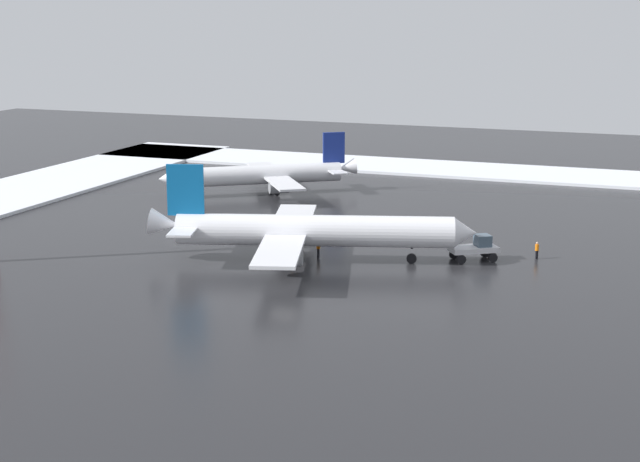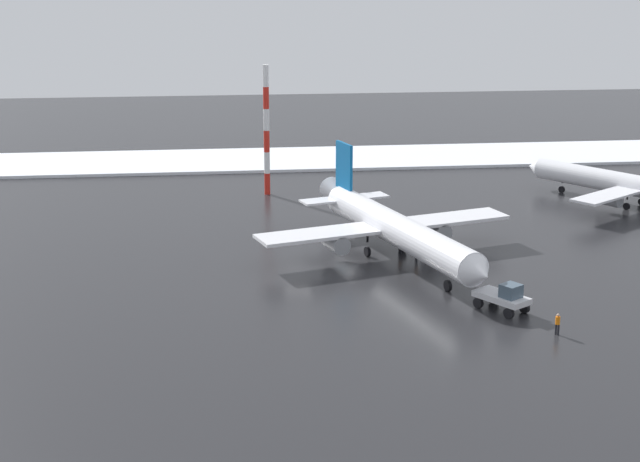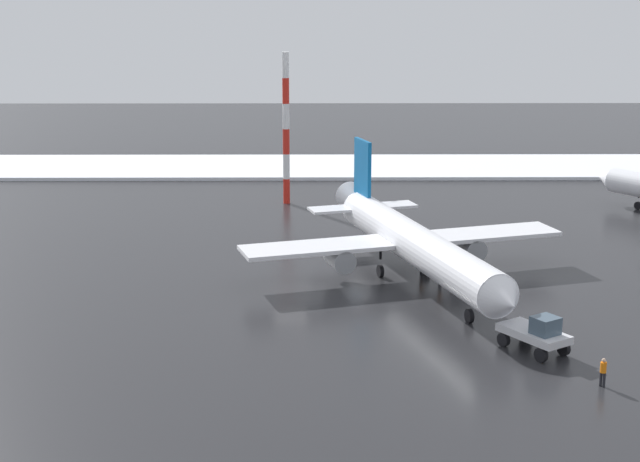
{
  "view_description": "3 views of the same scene",
  "coord_description": "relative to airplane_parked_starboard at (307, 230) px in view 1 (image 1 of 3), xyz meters",
  "views": [
    {
      "loc": [
        75.49,
        31.76,
        24.03
      ],
      "look_at": [
        -9.0,
        -0.07,
        3.27
      ],
      "focal_mm": 55.0,
      "sensor_mm": 36.0,
      "label": 1
    },
    {
      "loc": [
        7.59,
        86.9,
        28.01
      ],
      "look_at": [
        -2.37,
        -2.5,
        2.8
      ],
      "focal_mm": 55.0,
      "sensor_mm": 36.0,
      "label": 2
    },
    {
      "loc": [
        -1.82,
        71.14,
        22.33
      ],
      "look_at": [
        -2.27,
        -1.36,
        4.11
      ],
      "focal_mm": 55.0,
      "sensor_mm": 36.0,
      "label": 3
    }
  ],
  "objects": [
    {
      "name": "ground_plane",
      "position": [
        9.44,
        1.59,
        -3.1
      ],
      "size": [
        240.0,
        240.0,
        0.0
      ],
      "primitive_type": "plane",
      "color": "#232326"
    },
    {
      "name": "snow_bank_left",
      "position": [
        -57.56,
        1.59,
        -2.89
      ],
      "size": [
        14.0,
        116.0,
        0.41
      ],
      "primitive_type": "cube",
      "color": "white",
      "rests_on": "ground_plane"
    },
    {
      "name": "ground_crew_near_tug",
      "position": [
        -0.93,
        -1.91,
        -2.13
      ],
      "size": [
        0.36,
        0.36,
        1.71
      ],
      "rotation": [
        0.0,
        0.0,
        3.75
      ],
      "color": "black",
      "rests_on": "ground_plane"
    },
    {
      "name": "airplane_parked_starboard",
      "position": [
        0.0,
        0.0,
        0.0
      ],
      "size": [
        26.0,
        30.89,
        9.37
      ],
      "rotation": [
        0.0,
        0.0,
        1.87
      ],
      "color": "white",
      "rests_on": "ground_plane"
    },
    {
      "name": "ground_crew_by_nose_gear",
      "position": [
        -2.1,
        0.39,
        -2.13
      ],
      "size": [
        0.36,
        0.36,
        1.71
      ],
      "rotation": [
        0.0,
        0.0,
        2.47
      ],
      "color": "black",
      "rests_on": "ground_plane"
    },
    {
      "name": "pushback_tug",
      "position": [
        -6.29,
        15.11,
        -1.81
      ],
      "size": [
        4.38,
        5.05,
        2.5
      ],
      "rotation": [
        0.0,
        0.0,
        2.16
      ],
      "color": "silver",
      "rests_on": "ground_plane"
    },
    {
      "name": "airplane_far_rear",
      "position": [
        -30.46,
        -18.16,
        -0.52
      ],
      "size": [
        19.53,
        22.66,
        7.81
      ],
      "rotation": [
        0.0,
        0.0,
        5.33
      ],
      "color": "white",
      "rests_on": "ground_plane"
    },
    {
      "name": "ground_crew_beside_wing",
      "position": [
        -8.89,
        20.56,
        -2.13
      ],
      "size": [
        0.36,
        0.36,
        1.71
      ],
      "rotation": [
        0.0,
        0.0,
        0.87
      ],
      "color": "black",
      "rests_on": "ground_plane"
    }
  ]
}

